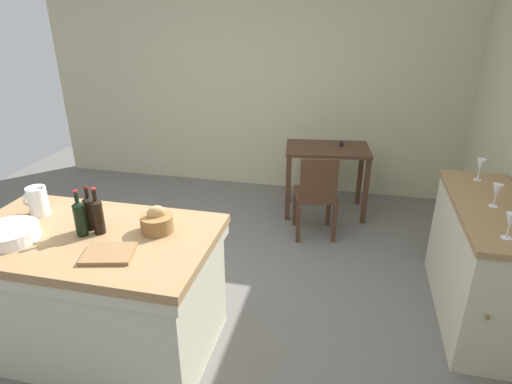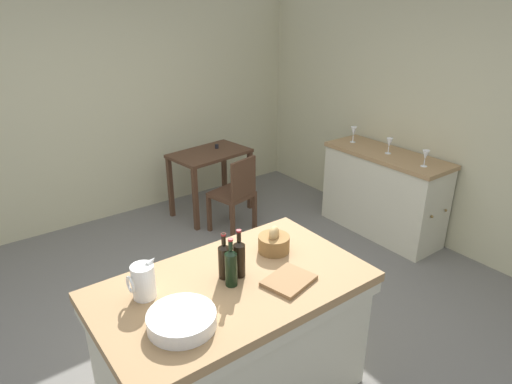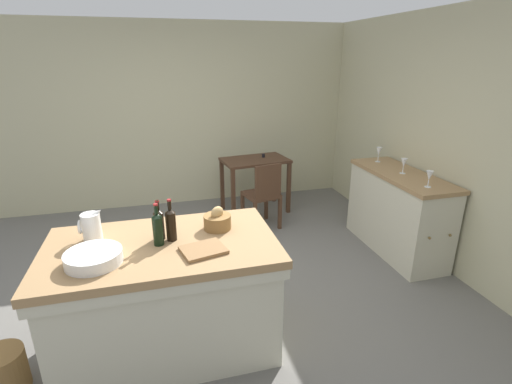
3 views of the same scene
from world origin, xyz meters
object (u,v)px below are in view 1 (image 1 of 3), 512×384
object	(u,v)px
side_cabinet	(480,262)
wine_glass_middle	(481,166)
bread_basket	(157,222)
wine_bottle_amber	(90,212)
pitcher	(38,201)
writing_desk	(327,159)
wine_bottle_dark	(98,215)
wash_bowl	(9,234)
wine_glass_far_left	(510,222)
island_table	(96,288)
wooden_chair	(316,194)
wine_glass_left	(497,191)
cutting_board	(109,254)
wine_bottle_green	(80,217)

from	to	relation	value
side_cabinet	wine_glass_middle	bearing A→B (deg)	90.54
bread_basket	wine_bottle_amber	bearing A→B (deg)	-171.53
pitcher	bread_basket	bearing A→B (deg)	-2.68
writing_desk	wine_bottle_dark	bearing A→B (deg)	-117.27
pitcher	wine_bottle_dark	world-z (taller)	wine_bottle_dark
wash_bowl	side_cabinet	bearing A→B (deg)	20.01
wine_glass_far_left	wine_glass_middle	xyz separation A→B (m)	(0.05, 0.96, 0.01)
island_table	wine_bottle_dark	size ratio (longest dim) A/B	5.20
island_table	wooden_chair	world-z (taller)	island_table
writing_desk	wine_glass_left	xyz separation A→B (m)	(1.24, -1.56, 0.40)
wine_bottle_amber	cutting_board	bearing A→B (deg)	-44.44
wine_bottle_green	pitcher	bearing A→B (deg)	156.90
cutting_board	wine_bottle_amber	world-z (taller)	wine_bottle_amber
island_table	wine_glass_middle	distance (m)	3.00
island_table	wine_glass_middle	world-z (taller)	wine_glass_middle
wooden_chair	pitcher	xyz separation A→B (m)	(-1.76, -1.70, 0.51)
wine_bottle_green	wine_glass_middle	world-z (taller)	wine_bottle_green
writing_desk	pitcher	xyz separation A→B (m)	(-1.81, -2.30, 0.35)
cutting_board	wine_glass_far_left	distance (m)	2.37
pitcher	wine_bottle_green	bearing A→B (deg)	-23.10
pitcher	cutting_board	size ratio (longest dim) A/B	0.86
island_table	writing_desk	xyz separation A→B (m)	(1.34, 2.48, 0.17)
bread_basket	cutting_board	distance (m)	0.37
island_table	wine_glass_far_left	bearing A→B (deg)	10.21
writing_desk	bread_basket	bearing A→B (deg)	-111.33
wash_bowl	wine_glass_far_left	xyz separation A→B (m)	(2.96, 0.63, 0.11)
wash_bowl	wine_glass_left	size ratio (longest dim) A/B	2.13
wooden_chair	pitcher	size ratio (longest dim) A/B	3.65
pitcher	wine_bottle_green	distance (m)	0.49
wooden_chair	wine_glass_middle	world-z (taller)	wine_glass_middle
wine_glass_left	wine_glass_far_left	bearing A→B (deg)	-95.18
bread_basket	cutting_board	xyz separation A→B (m)	(-0.15, -0.33, -0.05)
writing_desk	wine_glass_left	bearing A→B (deg)	-51.50
island_table	wine_glass_far_left	distance (m)	2.64
wine_bottle_dark	bread_basket	bearing A→B (deg)	16.44
island_table	cutting_board	distance (m)	0.54
side_cabinet	wooden_chair	bearing A→B (deg)	144.06
cutting_board	wine_bottle_green	distance (m)	0.36
pitcher	wine_glass_far_left	world-z (taller)	pitcher
wine_bottle_amber	wine_glass_middle	bearing A→B (deg)	27.35
cutting_board	wine_glass_left	xyz separation A→B (m)	(2.31, 1.11, 0.14)
wine_bottle_amber	wine_glass_far_left	bearing A→B (deg)	8.57
writing_desk	wine_bottle_dark	size ratio (longest dim) A/B	3.11
wine_bottle_green	wine_glass_far_left	size ratio (longest dim) A/B	1.87
cutting_board	wash_bowl	bearing A→B (deg)	177.72
wooden_chair	wine_glass_middle	distance (m)	1.50
writing_desk	bread_basket	size ratio (longest dim) A/B	4.64
pitcher	wine_glass_left	bearing A→B (deg)	13.60
writing_desk	side_cabinet	bearing A→B (deg)	-51.03
side_cabinet	cutting_board	world-z (taller)	side_cabinet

